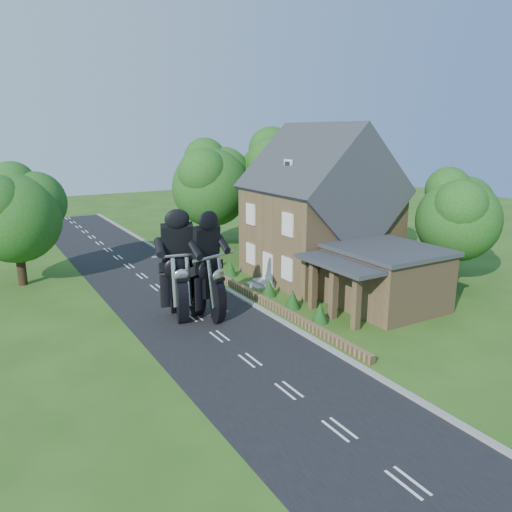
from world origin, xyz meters
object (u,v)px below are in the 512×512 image
garden_wall (246,291)px  motorcycle_lead (208,304)px  annex (384,277)px  motorcycle_follow (180,303)px  house (320,213)px

garden_wall → motorcycle_lead: 4.69m
annex → garden_wall: bearing=133.8°
annex → motorcycle_follow: bearing=159.0°
house → garden_wall: bearing=-170.8°
house → motorcycle_follow: house is taller
garden_wall → motorcycle_lead: size_ratio=11.79×
house → motorcycle_follow: (-11.21, -2.74, -3.46)m
garden_wall → annex: size_ratio=3.12×
house → motorcycle_lead: house is taller
garden_wall → motorcycle_follow: motorcycle_follow is taller
motorcycle_lead → motorcycle_follow: size_ratio=0.99×
annex → motorcycle_follow: (-10.58, 4.06, -0.89)m
house → annex: 7.30m
motorcycle_follow → motorcycle_lead: bearing=152.9°
motorcycle_lead → motorcycle_follow: (-1.21, 0.92, 0.01)m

